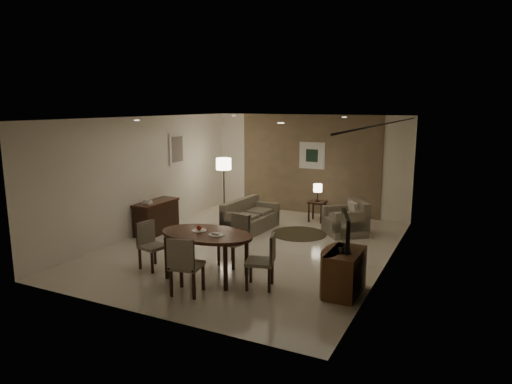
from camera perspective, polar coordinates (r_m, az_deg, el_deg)
The scene contains 31 objects.
room_shell at distance 9.74m, azimuth 0.52°, elevation 1.36°, with size 5.50×7.00×2.70m.
taupe_accent at distance 12.56m, azimuth 6.61°, elevation 3.45°, with size 3.96×0.03×2.70m, color #80674F.
curtain_wall at distance 8.55m, azimuth 15.74°, elevation -0.60°, with size 0.08×6.70×2.58m, color beige, non-canonical shape.
curtain_rod at distance 8.40m, azimuth 16.21°, elevation 8.26°, with size 0.03×0.03×6.80m, color black.
art_back_frame at distance 12.48m, azimuth 7.03°, elevation 4.54°, with size 0.72×0.03×0.72m, color silver.
art_back_canvas at distance 12.46m, azimuth 7.00°, elevation 4.54°, with size 0.34×0.01×0.34m, color #1A2F23.
art_left_frame at distance 11.74m, azimuth -9.87°, elevation 5.30°, with size 0.03×0.60×0.80m, color silver.
art_left_canvas at distance 11.73m, azimuth -9.81°, elevation 5.29°, with size 0.01×0.46×0.64m, color gray.
downlight_nl at distance 8.52m, azimuth -14.70°, elevation 8.67°, with size 0.10×0.10×0.01m, color white.
downlight_nr at distance 7.03m, azimuth 3.13°, elevation 8.60°, with size 0.10×0.10×0.01m, color white.
downlight_fl at distance 11.49m, azimuth -2.81°, elevation 9.50°, with size 0.10×0.10×0.01m, color white.
downlight_fr at distance 10.43m, azimuth 10.97°, elevation 9.17°, with size 0.10×0.10×0.01m, color white.
console_desk at distance 10.91m, azimuth -12.33°, elevation -3.09°, with size 0.48×1.20×0.75m, color #422315, non-canonical shape.
telephone at distance 10.59m, azimuth -13.42°, elevation -1.20°, with size 0.20×0.14×0.09m, color white, non-canonical shape.
tv_cabinet at distance 7.46m, azimuth 11.06°, elevation -9.84°, with size 0.48×0.90×0.70m, color brown, non-canonical shape.
flat_tv at distance 7.26m, azimuth 11.10°, elevation -4.86°, with size 0.06×0.88×0.60m, color black, non-canonical shape.
dining_table at distance 8.02m, azimuth -6.15°, elevation -7.85°, with size 1.69×1.06×0.79m, color #422315, non-canonical shape.
chair_near at distance 7.37m, azimuth -8.63°, elevation -8.97°, with size 0.46×0.46×0.96m, color gray, non-canonical shape.
chair_far at distance 8.54m, azimuth -2.92°, elevation -6.11°, with size 0.45×0.45×0.94m, color gray, non-canonical shape.
chair_left at distance 8.56m, azimuth -12.74°, elevation -6.59°, with size 0.42×0.42×0.86m, color gray, non-canonical shape.
chair_right at distance 7.51m, azimuth 0.48°, elevation -8.62°, with size 0.44×0.44×0.91m, color gray, non-canonical shape.
plate_a at distance 8.03m, azimuth -7.11°, elevation -4.81°, with size 0.26×0.26×0.02m, color white.
plate_b at distance 7.75m, azimuth -5.02°, elevation -5.36°, with size 0.26×0.26×0.02m, color white.
fruit_apple at distance 8.02m, azimuth -7.12°, elevation -4.45°, with size 0.09×0.09×0.09m, color #A02212.
napkin at distance 7.74m, azimuth -5.03°, elevation -5.20°, with size 0.12×0.08×0.03m, color white.
round_rug at distance 10.69m, azimuth 5.39°, elevation -5.21°, with size 1.28×1.28×0.01m, color #443826.
sofa at distance 10.88m, azimuth -0.68°, elevation -2.96°, with size 0.76×1.52×0.72m, color gray, non-canonical shape.
armchair at distance 10.73m, azimuth 11.09°, elevation -3.18°, with size 0.88×0.83×0.78m, color gray, non-canonical shape.
side_table at distance 11.82m, azimuth 7.65°, elevation -2.42°, with size 0.41×0.41×0.52m, color black, non-canonical shape.
table_lamp at distance 11.71m, azimuth 7.71°, elevation 0.02°, with size 0.22×0.22×0.50m, color #FFEAC1, non-canonical shape.
floor_lamp at distance 12.17m, azimuth -4.02°, elevation 0.56°, with size 0.40×0.40×1.57m, color #FFE5B7, non-canonical shape.
Camera 1 is at (4.14, -8.26, 2.97)m, focal length 32.00 mm.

